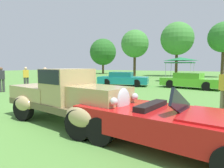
# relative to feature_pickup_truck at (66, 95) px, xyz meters

# --- Properties ---
(ground_plane) EXTENTS (120.00, 120.00, 0.00)m
(ground_plane) POSITION_rel_feature_pickup_truck_xyz_m (-0.49, 0.49, -0.87)
(ground_plane) COLOR #568C3D
(feature_pickup_truck) EXTENTS (4.76, 2.35, 1.70)m
(feature_pickup_truck) POSITION_rel_feature_pickup_truck_xyz_m (0.00, 0.00, 0.00)
(feature_pickup_truck) COLOR brown
(feature_pickup_truck) RESTS_ON ground_plane
(neighbor_convertible) EXTENTS (4.42, 2.21, 1.40)m
(neighbor_convertible) POSITION_rel_feature_pickup_truck_xyz_m (3.37, -0.38, -0.29)
(neighbor_convertible) COLOR red
(neighbor_convertible) RESTS_ON ground_plane
(show_car_cream) EXTENTS (4.30, 2.15, 1.22)m
(show_car_cream) POSITION_rel_feature_pickup_truck_xyz_m (-12.04, 12.33, -0.27)
(show_car_cream) COLOR beige
(show_car_cream) RESTS_ON ground_plane
(show_car_teal) EXTENTS (4.60, 2.69, 1.22)m
(show_car_teal) POSITION_rel_feature_pickup_truck_xyz_m (-3.46, 10.95, -0.27)
(show_car_teal) COLOR teal
(show_car_teal) RESTS_ON ground_plane
(show_car_lime) EXTENTS (4.72, 2.46, 1.22)m
(show_car_lime) POSITION_rel_feature_pickup_truck_xyz_m (2.02, 11.78, -0.27)
(show_car_lime) COLOR #60C62D
(show_car_lime) RESTS_ON ground_plane
(spectator_near_truck) EXTENTS (0.43, 0.47, 1.69)m
(spectator_near_truck) POSITION_rel_feature_pickup_truck_xyz_m (-4.57, 3.25, 0.04)
(spectator_near_truck) COLOR #383838
(spectator_near_truck) RESTS_ON ground_plane
(spectator_by_row) EXTENTS (0.41, 0.47, 1.69)m
(spectator_by_row) POSITION_rel_feature_pickup_truck_xyz_m (-9.17, 5.44, 0.04)
(spectator_by_row) COLOR #383838
(spectator_by_row) RESTS_ON ground_plane
(spectator_far_side) EXTENTS (0.39, 0.47, 1.69)m
(spectator_far_side) POSITION_rel_feature_pickup_truck_xyz_m (-8.75, 3.23, 0.04)
(spectator_far_side) COLOR #383838
(spectator_far_side) RESTS_ON ground_plane
(canopy_tent_left_field) EXTENTS (2.87, 2.87, 2.71)m
(canopy_tent_left_field) POSITION_rel_feature_pickup_truck_xyz_m (-0.01, 18.49, 1.55)
(canopy_tent_left_field) COLOR #B7B7BC
(canopy_tent_left_field) RESTS_ON ground_plane
(treeline_far_left) EXTENTS (5.66, 5.66, 7.50)m
(treeline_far_left) POSITION_rel_feature_pickup_truck_xyz_m (-18.49, 31.60, 3.79)
(treeline_far_left) COLOR brown
(treeline_far_left) RESTS_ON ground_plane
(treeline_mid_left) EXTENTS (4.68, 4.68, 7.79)m
(treeline_mid_left) POSITION_rel_feature_pickup_truck_xyz_m (-9.03, 26.72, 4.55)
(treeline_mid_left) COLOR #47331E
(treeline_mid_left) RESTS_ON ground_plane
(treeline_center) EXTENTS (5.34, 5.34, 8.83)m
(treeline_center) POSITION_rel_feature_pickup_truck_xyz_m (-2.57, 29.07, 5.26)
(treeline_center) COLOR #47331E
(treeline_center) RESTS_ON ground_plane
(treeline_mid_right) EXTENTS (4.56, 4.56, 8.31)m
(treeline_mid_right) POSITION_rel_feature_pickup_truck_xyz_m (4.09, 29.75, 5.12)
(treeline_mid_right) COLOR #47331E
(treeline_mid_right) RESTS_ON ground_plane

